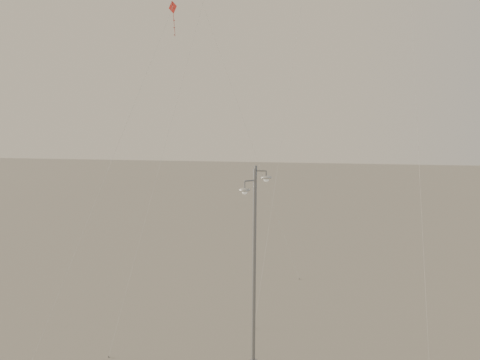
# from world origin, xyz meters

# --- Properties ---
(street_lamp) EXTENTS (1.49, 0.86, 10.02)m
(street_lamp) POSITION_xyz_m (3.53, -0.16, 5.34)
(street_lamp) COLOR gray
(street_lamp) RESTS_ON ground
(kite_3) EXTENTS (4.59, 13.18, 19.17)m
(kite_3) POSITION_xyz_m (-3.74, 7.19, 14.54)
(kite_3) COLOR maroon
(kite_3) RESTS_ON ground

